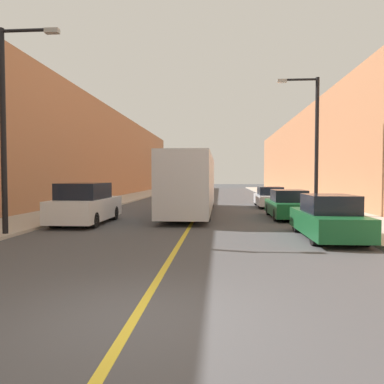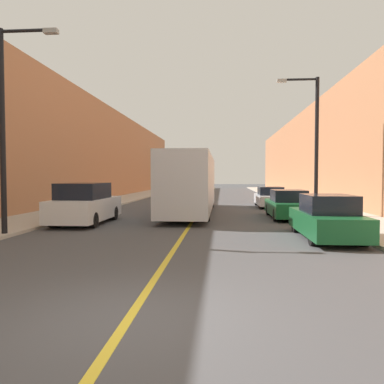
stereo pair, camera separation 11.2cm
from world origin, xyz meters
name	(u,v)px [view 1 (the left image)]	position (x,y,z in m)	size (l,w,h in m)	color
ground_plane	(134,320)	(0.00, 0.00, 0.00)	(200.00, 200.00, 0.00)	#474749
sidewalk_left	(125,198)	(-7.87, 30.00, 0.06)	(3.44, 72.00, 0.12)	#B2AA9E
sidewalk_right	(290,199)	(7.87, 30.00, 0.06)	(3.44, 72.00, 0.12)	#B2AA9E
building_row_left	(87,152)	(-11.58, 30.00, 4.54)	(4.00, 72.00, 9.09)	#B2724C
building_row_right	(332,152)	(11.58, 30.00, 4.43)	(4.00, 72.00, 8.86)	#B2724C
road_center_line	(206,199)	(0.00, 30.00, 0.00)	(0.16, 72.00, 0.01)	gold
bus	(192,183)	(-0.38, 16.62, 1.80)	(2.44, 12.90, 3.38)	silver
parked_suv_left	(86,205)	(-4.90, 11.29, 0.87)	(2.02, 4.90, 1.89)	silver
car_right_near	(328,219)	(5.09, 7.82, 0.70)	(1.78, 4.58, 1.56)	#145128
car_right_mid	(288,205)	(4.85, 14.23, 0.68)	(1.83, 4.68, 1.50)	#145128
car_right_far	(270,198)	(4.85, 21.43, 0.66)	(1.84, 4.76, 1.46)	silver
street_lamp_left	(8,118)	(-6.27, 7.37, 4.26)	(2.21, 0.24, 7.32)	black
street_lamp_right	(313,138)	(6.27, 14.91, 4.26)	(2.21, 0.24, 7.31)	black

